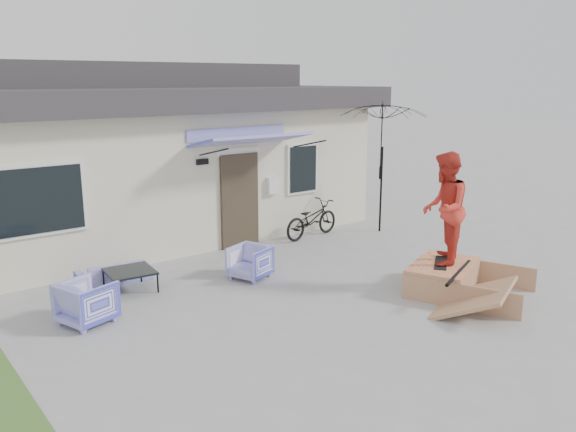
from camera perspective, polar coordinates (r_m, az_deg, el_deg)
ground at (r=9.38m, az=5.38°, el=-10.04°), size 90.00×90.00×0.00m
house at (r=15.52m, az=-15.15°, el=6.31°), size 10.80×8.49×4.10m
loveseat at (r=11.35m, az=-16.65°, el=-4.95°), size 1.37×0.51×0.52m
armchair_left at (r=9.59m, az=-19.07°, el=-7.76°), size 0.88×0.91×0.75m
armchair_right at (r=11.09m, az=-3.75°, el=-4.35°), size 0.83×0.85×0.69m
coffee_table at (r=10.81m, az=-15.11°, el=-6.12°), size 0.87×0.87×0.39m
bicycle at (r=13.88m, az=2.31°, el=0.08°), size 1.74×0.79×1.07m
patio_umbrella at (r=14.38m, az=9.16°, el=5.30°), size 2.37×2.23×2.20m
skate_ramp at (r=10.84m, az=14.85°, el=-5.78°), size 2.09×2.36×0.49m
skateboard at (r=10.77m, az=14.69°, el=-4.38°), size 0.80×0.66×0.05m
skater at (r=10.52m, az=15.01°, el=0.90°), size 1.22×1.16×1.98m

